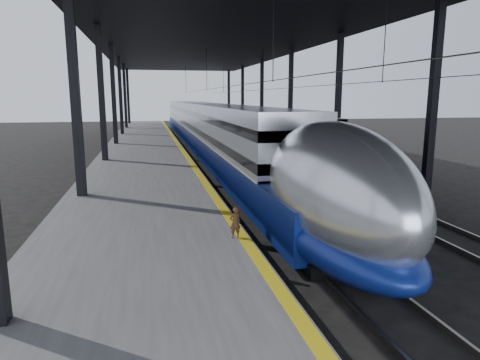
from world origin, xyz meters
name	(u,v)px	position (x,y,z in m)	size (l,w,h in m)	color
ground	(255,252)	(0.00, 0.00, 0.00)	(160.00, 160.00, 0.00)	black
platform	(144,156)	(-3.50, 20.00, 0.50)	(6.00, 80.00, 1.00)	#4C4C4F
yellow_strip	(181,149)	(-0.70, 20.00, 1.00)	(0.30, 80.00, 0.01)	gold
rails	(248,159)	(4.50, 20.00, 0.08)	(6.52, 80.00, 0.16)	slate
canopy	(214,38)	(1.90, 20.00, 9.12)	(18.00, 75.00, 9.47)	black
tgv_train	(206,129)	(2.00, 26.25, 2.01)	(3.00, 65.20, 4.31)	silver
second_train	(234,123)	(7.00, 38.05, 1.82)	(2.61, 56.05, 3.59)	navy
child	(235,223)	(-0.92, -1.44, 1.43)	(0.32, 0.21, 0.87)	#452C17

